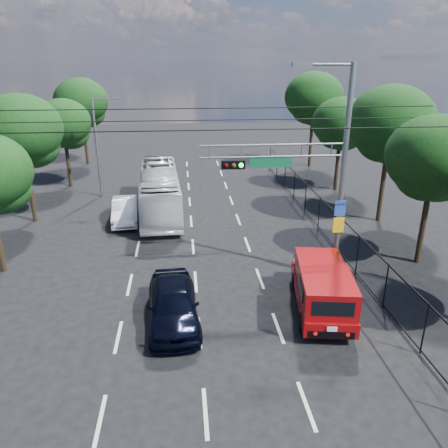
{
  "coord_description": "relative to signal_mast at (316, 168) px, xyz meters",
  "views": [
    {
      "loc": [
        -0.41,
        -9.88,
        9.64
      ],
      "look_at": [
        1.31,
        7.97,
        2.8
      ],
      "focal_mm": 35.0,
      "sensor_mm": 36.0,
      "label": 1
    }
  ],
  "objects": [
    {
      "name": "white_bus",
      "position": [
        -7.28,
        10.13,
        -3.79
      ],
      "size": [
        3.06,
        10.55,
        2.9
      ],
      "primitive_type": "imported",
      "rotation": [
        0.0,
        0.0,
        0.06
      ],
      "color": "silver",
      "rests_on": "ground"
    },
    {
      "name": "ground",
      "position": [
        -5.28,
        -7.99,
        -5.24
      ],
      "size": [
        120.0,
        120.0,
        0.0
      ],
      "primitive_type": "plane",
      "color": "black",
      "rests_on": "ground"
    },
    {
      "name": "signal_mast",
      "position": [
        0.0,
        0.0,
        0.0
      ],
      "size": [
        6.43,
        0.39,
        9.5
      ],
      "color": "slate",
      "rests_on": "ground"
    },
    {
      "name": "fence_right",
      "position": [
        2.32,
        4.18,
        -4.21
      ],
      "size": [
        0.06,
        34.03,
        2.0
      ],
      "color": "black",
      "rests_on": "ground"
    },
    {
      "name": "tree_left_c",
      "position": [
        -15.07,
        9.03,
        0.15
      ],
      "size": [
        4.8,
        4.8,
        7.8
      ],
      "color": "black",
      "rests_on": "ground"
    },
    {
      "name": "tree_left_d",
      "position": [
        -14.67,
        17.03,
        -0.52
      ],
      "size": [
        4.2,
        4.2,
        6.83
      ],
      "color": "black",
      "rests_on": "ground"
    },
    {
      "name": "utility_wires",
      "position": [
        -5.28,
        0.84,
        1.99
      ],
      "size": [
        22.0,
        5.04,
        0.74
      ],
      "color": "black",
      "rests_on": "ground"
    },
    {
      "name": "tree_right_c",
      "position": [
        6.53,
        7.03,
        0.49
      ],
      "size": [
        5.1,
        5.1,
        8.29
      ],
      "color": "black",
      "rests_on": "ground"
    },
    {
      "name": "navy_hatchback",
      "position": [
        -6.25,
        -3.16,
        -4.43
      ],
      "size": [
        2.18,
        4.87,
        1.63
      ],
      "primitive_type": "imported",
      "rotation": [
        0.0,
        0.0,
        0.06
      ],
      "color": "black",
      "rests_on": "ground"
    },
    {
      "name": "tree_right_e",
      "position": [
        6.33,
        22.03,
        0.69
      ],
      "size": [
        5.28,
        5.28,
        8.58
      ],
      "color": "black",
      "rests_on": "ground"
    },
    {
      "name": "lane_markings",
      "position": [
        -5.28,
        6.01,
        -5.24
      ],
      "size": [
        6.12,
        38.0,
        0.01
      ],
      "color": "beige",
      "rests_on": "ground"
    },
    {
      "name": "red_pickup",
      "position": [
        -0.3,
        -2.9,
        -4.18
      ],
      "size": [
        2.72,
        5.58,
        2.0
      ],
      "color": "black",
      "rests_on": "ground"
    },
    {
      "name": "tree_right_b",
      "position": [
        5.93,
        1.03,
        -0.19
      ],
      "size": [
        4.5,
        4.5,
        7.31
      ],
      "color": "black",
      "rests_on": "ground"
    },
    {
      "name": "white_van",
      "position": [
        -9.36,
        8.4,
        -4.52
      ],
      "size": [
        1.86,
        4.5,
        1.45
      ],
      "primitive_type": "imported",
      "rotation": [
        0.0,
        0.0,
        0.08
      ],
      "color": "white",
      "rests_on": "ground"
    },
    {
      "name": "streetlight_left",
      "position": [
        -11.62,
        14.01,
        -1.3
      ],
      "size": [
        2.09,
        0.22,
        7.08
      ],
      "color": "slate",
      "rests_on": "ground"
    },
    {
      "name": "tree_left_e",
      "position": [
        -14.87,
        25.03,
        0.29
      ],
      "size": [
        4.92,
        4.92,
        7.99
      ],
      "color": "black",
      "rests_on": "ground"
    },
    {
      "name": "tree_right_d",
      "position": [
        6.13,
        14.03,
        -0.39
      ],
      "size": [
        4.32,
        4.32,
        7.02
      ],
      "color": "black",
      "rests_on": "ground"
    }
  ]
}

